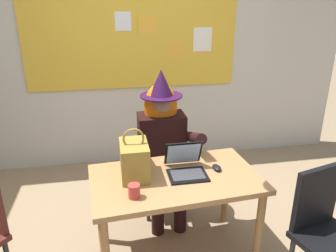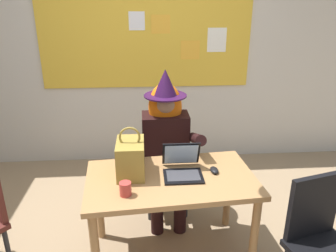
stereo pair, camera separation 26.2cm
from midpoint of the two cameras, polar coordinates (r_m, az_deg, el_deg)
name	(u,v)px [view 1 (the left image)]	position (r m, az deg, el deg)	size (l,w,h in m)	color
wall_back_bulletin	(133,44)	(3.91, -8.09, 13.78)	(5.20, 1.97, 2.86)	beige
desk_main	(175,188)	(2.50, -1.74, -10.75)	(1.29, 0.81, 0.71)	#A37547
chair_at_desk	(160,158)	(3.18, -3.72, -5.65)	(0.44, 0.44, 0.90)	black
person_costumed	(163,137)	(2.95, -3.48, -1.97)	(0.59, 0.65, 1.38)	black
laptop	(186,166)	(2.49, 0.09, -7.08)	(0.29, 0.31, 0.22)	black
computer_mouse	(217,168)	(2.55, 5.52, -7.25)	(0.06, 0.10, 0.03)	black
handbag	(134,160)	(2.43, -8.93, -5.82)	(0.20, 0.30, 0.38)	olive
coffee_mug	(134,191)	(2.23, -9.29, -11.15)	(0.08, 0.08, 0.10)	#B23833
chair_extra_corner	(325,227)	(2.49, 22.76, -15.90)	(0.52, 0.52, 0.90)	black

